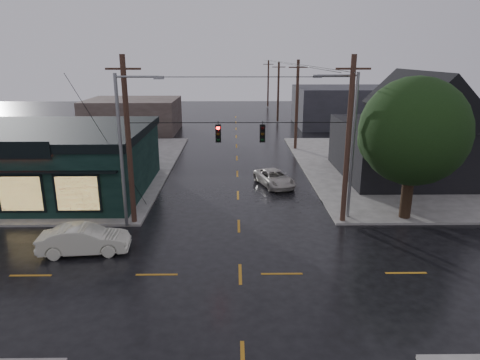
{
  "coord_description": "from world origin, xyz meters",
  "views": [
    {
      "loc": [
        -0.26,
        -18.38,
        10.1
      ],
      "look_at": [
        0.08,
        6.15,
        2.9
      ],
      "focal_mm": 32.0,
      "sensor_mm": 36.0,
      "label": 1
    }
  ],
  "objects_px": {
    "corner_tree": "(414,132)",
    "suv_silver": "(274,178)",
    "utility_pole_nw": "(135,223)",
    "utility_pole_ne": "(342,222)",
    "sedan_cream": "(84,240)"
  },
  "relations": [
    {
      "from": "corner_tree",
      "to": "utility_pole_ne",
      "type": "distance_m",
      "value": 6.99
    },
    {
      "from": "utility_pole_ne",
      "to": "sedan_cream",
      "type": "distance_m",
      "value": 15.26
    },
    {
      "from": "corner_tree",
      "to": "suv_silver",
      "type": "distance_m",
      "value": 11.78
    },
    {
      "from": "utility_pole_nw",
      "to": "utility_pole_ne",
      "type": "relative_size",
      "value": 1.0
    },
    {
      "from": "utility_pole_nw",
      "to": "suv_silver",
      "type": "height_order",
      "value": "utility_pole_nw"
    },
    {
      "from": "corner_tree",
      "to": "suv_silver",
      "type": "xyz_separation_m",
      "value": [
        -7.66,
        7.42,
        -5.02
      ]
    },
    {
      "from": "utility_pole_nw",
      "to": "suv_silver",
      "type": "bearing_deg",
      "value": 40.02
    },
    {
      "from": "utility_pole_nw",
      "to": "utility_pole_ne",
      "type": "height_order",
      "value": "same"
    },
    {
      "from": "corner_tree",
      "to": "suv_silver",
      "type": "height_order",
      "value": "corner_tree"
    },
    {
      "from": "utility_pole_nw",
      "to": "sedan_cream",
      "type": "xyz_separation_m",
      "value": [
        -1.68,
        -4.09,
        0.76
      ]
    },
    {
      "from": "sedan_cream",
      "to": "suv_silver",
      "type": "relative_size",
      "value": 1.01
    },
    {
      "from": "utility_pole_ne",
      "to": "sedan_cream",
      "type": "height_order",
      "value": "utility_pole_ne"
    },
    {
      "from": "corner_tree",
      "to": "utility_pole_nw",
      "type": "bearing_deg",
      "value": -178.31
    },
    {
      "from": "sedan_cream",
      "to": "utility_pole_ne",
      "type": "bearing_deg",
      "value": -80.78
    },
    {
      "from": "corner_tree",
      "to": "utility_pole_ne",
      "type": "relative_size",
      "value": 0.87
    }
  ]
}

